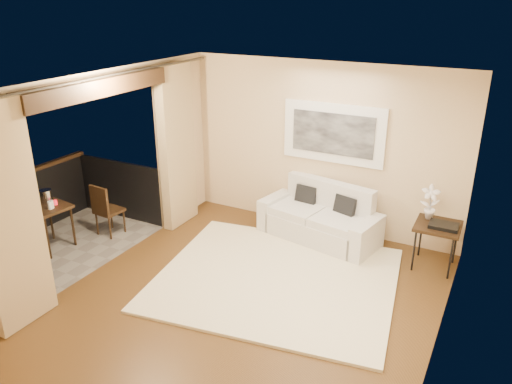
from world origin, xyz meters
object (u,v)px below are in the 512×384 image
Objects in this scene: side_table at (438,228)px; ice_bucket at (46,196)px; balcony_chair_far at (104,207)px; balcony_chair_near at (18,237)px; orchid at (430,202)px; sofa at (321,220)px; bistro_table at (46,212)px.

side_table is 3.29× the size of ice_bucket.
balcony_chair_near reaches higher than balcony_chair_far.
orchid is 5.61m from ice_bucket.
sofa is 9.86× the size of ice_bucket.
sofa is 4.36m from balcony_chair_near.
balcony_chair_far is (-4.63, -1.56, -0.41)m from orchid.
ice_bucket is at bearing 132.46° from balcony_chair_near.
balcony_chair_far is (-4.80, -1.42, -0.11)m from side_table.
side_table is at bearing -158.66° from balcony_chair_far.
orchid reaches higher than side_table.
balcony_chair_near is (-4.73, -3.03, -0.29)m from orchid.
balcony_chair_far is (-3.06, -1.50, 0.18)m from sofa.
balcony_chair_near is 1.00m from ice_bucket.
side_table is 0.38m from orchid.
balcony_chair_near is at bearing -147.35° from orchid.
ice_bucket is (-0.55, -0.60, 0.30)m from balcony_chair_far.
orchid is 4.90m from balcony_chair_far.
ice_bucket is at bearing 131.62° from bistro_table.
orchid is (1.57, 0.05, 0.59)m from sofa.
side_table is at bearing 8.13° from sofa.
orchid is at bearing 12.89° from sofa.
side_table is 5.72m from ice_bucket.
bistro_table is (-5.07, -2.28, -0.30)m from orchid.
balcony_chair_far is (0.44, 0.72, -0.11)m from bistro_table.
balcony_chair_far is at bearing 47.15° from ice_bucket.
balcony_chair_near is (-3.17, -2.98, 0.30)m from sofa.
balcony_chair_near reaches higher than side_table.
bistro_table is (-3.50, -2.23, 0.29)m from sofa.
orchid reaches higher than ice_bucket.
ice_bucket reaches higher than bistro_table.
orchid is (-0.16, 0.14, 0.31)m from side_table.
bistro_table is at bearing -48.38° from ice_bucket.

